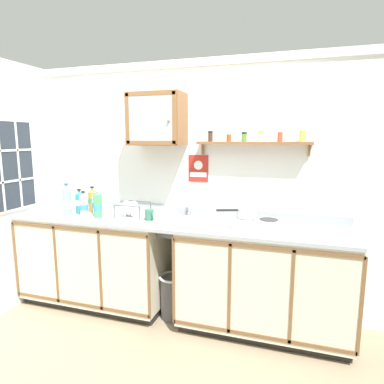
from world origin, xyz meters
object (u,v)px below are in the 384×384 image
object	(u,v)px
bottle_water_blue_3	(67,201)
dish_rack	(132,214)
sink	(187,224)
bottle_soda_green_5	(98,205)
saucepan	(246,212)
mug	(149,215)
bottle_detergent_teal_2	(80,202)
trash_bin	(173,296)
hot_plate_stove	(257,223)
bottle_water_clear_4	(84,205)
wall_cabinet	(157,119)
bottle_juice_amber_0	(93,200)
bottle_opaque_white_1	(95,204)
warning_sign	(198,169)

from	to	relation	value
bottle_water_blue_3	dish_rack	distance (m)	0.66
sink	bottle_soda_green_5	xyz separation A→B (m)	(-0.85, -0.15, 0.15)
saucepan	mug	distance (m)	0.88
sink	bottle_detergent_teal_2	size ratio (longest dim) A/B	2.23
bottle_water_blue_3	trash_bin	xyz separation A→B (m)	(1.06, 0.08, -0.86)
bottle_detergent_teal_2	trash_bin	distance (m)	1.30
hot_plate_stove	mug	distance (m)	0.98
bottle_water_clear_4	dish_rack	bearing A→B (deg)	10.37
sink	bottle_detergent_teal_2	xyz separation A→B (m)	(-1.12, -0.04, 0.14)
bottle_detergent_teal_2	bottle_water_clear_4	size ratio (longest dim) A/B	1.01
saucepan	wall_cabinet	bearing A→B (deg)	173.16
saucepan	bottle_water_blue_3	world-z (taller)	bottle_water_blue_3
hot_plate_stove	saucepan	world-z (taller)	saucepan
bottle_juice_amber_0	mug	size ratio (longest dim) A/B	2.45
bottle_juice_amber_0	bottle_detergent_teal_2	xyz separation A→B (m)	(-0.08, -0.10, -0.01)
bottle_opaque_white_1	bottle_water_clear_4	size ratio (longest dim) A/B	0.88
hot_plate_stove	bottle_juice_amber_0	size ratio (longest dim) A/B	1.49
warning_sign	bottle_soda_green_5	bearing A→B (deg)	-154.90
sink	hot_plate_stove	distance (m)	0.64
dish_rack	bottle_detergent_teal_2	bearing A→B (deg)	179.76
warning_sign	trash_bin	distance (m)	1.23
bottle_water_blue_3	bottle_water_clear_4	bearing A→B (deg)	7.57
dish_rack	wall_cabinet	size ratio (longest dim) A/B	0.55
bottle_opaque_white_1	mug	bearing A→B (deg)	-4.85
bottle_opaque_white_1	trash_bin	size ratio (longest dim) A/B	0.53
bottle_water_blue_3	dish_rack	xyz separation A→B (m)	(0.65, 0.11, -0.10)
bottle_water_blue_3	warning_sign	world-z (taller)	warning_sign
bottle_opaque_white_1	bottle_soda_green_5	distance (m)	0.16
bottle_water_clear_4	wall_cabinet	size ratio (longest dim) A/B	0.48
sink	bottle_soda_green_5	bearing A→B (deg)	-170.17
bottle_soda_green_5	dish_rack	xyz separation A→B (m)	(0.31, 0.10, -0.08)
bottle_water_clear_4	bottle_juice_amber_0	bearing A→B (deg)	99.11
sink	bottle_soda_green_5	distance (m)	0.87
trash_bin	hot_plate_stove	bearing A→B (deg)	5.29
warning_sign	bottle_opaque_white_1	bearing A→B (deg)	-163.35
saucepan	bottle_water_clear_4	distance (m)	1.55
bottle_detergent_teal_2	warning_sign	xyz separation A→B (m)	(1.15, 0.31, 0.34)
sink	bottle_water_clear_4	xyz separation A→B (m)	(-1.01, -0.13, 0.14)
hot_plate_stove	trash_bin	distance (m)	1.07
sink	bottle_soda_green_5	size ratio (longest dim) A/B	2.03
hot_plate_stove	saucepan	distance (m)	0.13
bottle_opaque_white_1	mug	xyz separation A→B (m)	(0.61, -0.05, -0.05)
bottle_juice_amber_0	bottle_water_clear_4	xyz separation A→B (m)	(0.03, -0.19, -0.01)
bottle_juice_amber_0	wall_cabinet	world-z (taller)	wall_cabinet
bottle_water_clear_4	bottle_soda_green_5	world-z (taller)	bottle_soda_green_5
bottle_water_blue_3	warning_sign	xyz separation A→B (m)	(1.21, 0.42, 0.31)
hot_plate_stove	bottle_detergent_teal_2	size ratio (longest dim) A/B	1.58
sink	mug	world-z (taller)	sink
bottle_opaque_white_1	bottle_water_blue_3	bearing A→B (deg)	-151.63
bottle_water_blue_3	trash_bin	distance (m)	1.37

